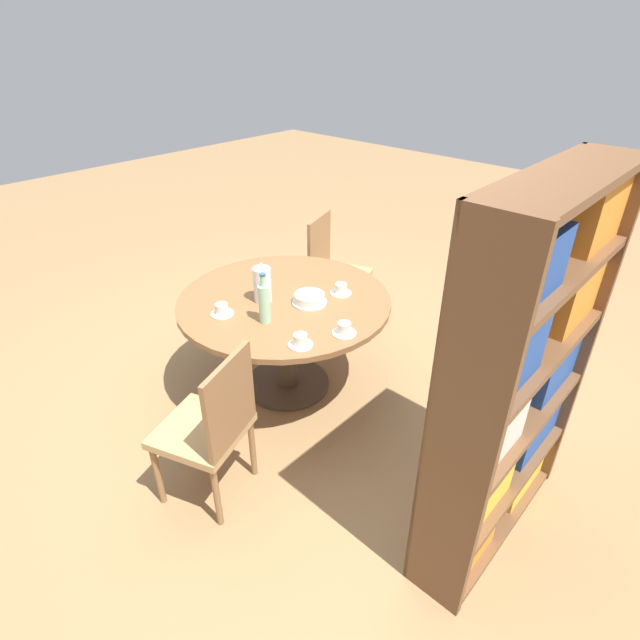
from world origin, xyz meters
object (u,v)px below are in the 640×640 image
chair_b (211,425)px  bookshelf (514,385)px  chair_a (334,269)px  coffee_pot (262,283)px  water_bottle (264,302)px  cake_main (309,299)px  cup_d (341,290)px  cup_b (300,341)px  cup_c (222,310)px  cup_a (344,329)px

chair_b → bookshelf: bookshelf is taller
chair_a → coffee_pot: (1.03, 0.30, 0.35)m
chair_a → coffee_pot: 1.13m
coffee_pot → water_bottle: (0.17, 0.20, 0.01)m
bookshelf → chair_a: bearing=62.1°
cake_main → cup_d: (-0.23, 0.06, -0.00)m
cup_b → cup_c: bearing=-82.4°
cup_b → cup_d: (-0.61, -0.23, 0.00)m
chair_b → cake_main: 1.03m
chair_b → coffee_pot: 0.99m
cake_main → cup_c: (0.46, -0.29, -0.00)m
coffee_pot → cup_a: size_ratio=1.90×
chair_b → coffee_pot: size_ratio=3.44×
coffee_pot → chair_a: bearing=-163.8°
coffee_pot → cake_main: 0.31m
cake_main → bookshelf: bearing=83.4°
water_bottle → cup_a: (-0.21, 0.43, -0.10)m
bookshelf → cup_c: bookshelf is taller
chair_b → cup_a: chair_b is taller
chair_a → bookshelf: size_ratio=0.50×
cup_d → chair_a: bearing=-136.0°
chair_a → cup_b: 1.51m
water_bottle → cake_main: size_ratio=1.42×
chair_b → cup_b: size_ratio=6.53×
bookshelf → cake_main: bearing=83.4°
chair_b → bookshelf: bearing=105.3°
cake_main → chair_a: bearing=-147.8°
cup_a → chair_a: bearing=-136.5°
cup_c → chair_b: bearing=46.0°
chair_b → cup_a: bearing=149.3°
water_bottle → cup_b: 0.35m
cup_a → chair_b: bearing=-10.8°
cup_d → coffee_pot: bearing=-36.7°
cup_b → cup_d: same height
cup_c → chair_a: bearing=-169.4°
cake_main → cup_d: 0.24m
chair_b → chair_a: bearing=-177.0°
chair_a → cup_a: (0.98, 0.93, 0.25)m
cup_a → cup_d: size_ratio=1.00×
water_bottle → cup_a: size_ratio=2.26×
chair_a → chair_b: (1.82, 0.77, 0.00)m
cup_b → cake_main: bearing=-142.2°
water_bottle → cup_c: size_ratio=2.26×
chair_b → cup_d: chair_b is taller
coffee_pot → cake_main: bearing=125.9°
cake_main → cup_a: size_ratio=1.59×
chair_a → chair_b: bearing=-175.4°
coffee_pot → water_bottle: size_ratio=0.84×
coffee_pot → cup_a: bearing=94.2°
chair_a → water_bottle: water_bottle is taller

